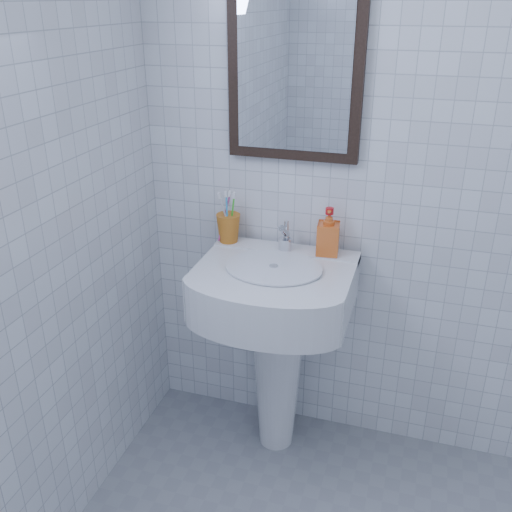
% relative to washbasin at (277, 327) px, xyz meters
% --- Properties ---
extents(wall_back, '(2.20, 0.02, 2.50)m').
position_rel_washbasin_xyz_m(wall_back, '(0.49, 0.21, 0.65)').
color(wall_back, silver).
rests_on(wall_back, ground).
extents(washbasin, '(0.58, 0.43, 0.90)m').
position_rel_washbasin_xyz_m(washbasin, '(0.00, 0.00, 0.00)').
color(washbasin, white).
rests_on(washbasin, ground).
extents(faucet, '(0.05, 0.11, 0.13)m').
position_rel_washbasin_xyz_m(faucet, '(-0.00, 0.11, 0.34)').
color(faucet, silver).
rests_on(faucet, washbasin).
extents(toothbrush_cup, '(0.11, 0.11, 0.12)m').
position_rel_washbasin_xyz_m(toothbrush_cup, '(-0.24, 0.13, 0.35)').
color(toothbrush_cup, '#C0681B').
rests_on(toothbrush_cup, washbasin).
extents(soap_dispenser, '(0.09, 0.09, 0.19)m').
position_rel_washbasin_xyz_m(soap_dispenser, '(0.17, 0.13, 0.38)').
color(soap_dispenser, '#DF5115').
rests_on(soap_dispenser, washbasin).
extents(wall_mirror, '(0.50, 0.04, 0.62)m').
position_rel_washbasin_xyz_m(wall_mirror, '(-0.00, 0.19, 0.95)').
color(wall_mirror, black).
rests_on(wall_mirror, wall_back).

